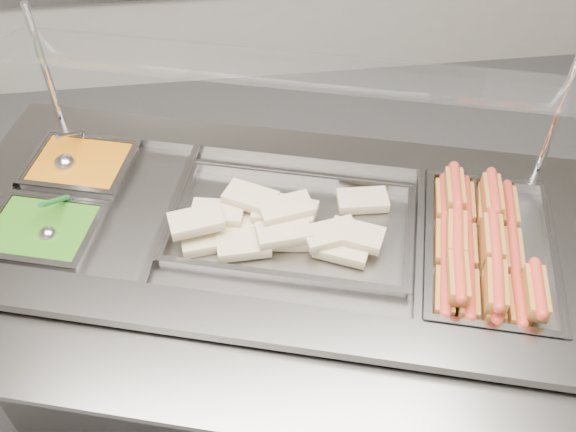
{
  "coord_description": "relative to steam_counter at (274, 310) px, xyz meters",
  "views": [
    {
      "loc": [
        -0.18,
        -1.02,
        2.37
      ],
      "look_at": [
        -0.02,
        0.31,
        0.97
      ],
      "focal_mm": 40.0,
      "sensor_mm": 36.0,
      "label": 1
    }
  ],
  "objects": [
    {
      "name": "serving_spoon",
      "position": [
        -0.67,
        0.03,
        0.48
      ],
      "size": [
        0.08,
        0.18,
        0.15
      ],
      "color": "silver",
      "rests_on": "pan_peas"
    },
    {
      "name": "steam_counter",
      "position": [
        0.0,
        0.0,
        0.0
      ],
      "size": [
        2.14,
        1.4,
        0.95
      ],
      "color": "slate",
      "rests_on": "ground"
    },
    {
      "name": "sneeze_guard",
      "position": [
        0.06,
        0.22,
        0.86
      ],
      "size": [
        1.75,
        0.78,
        0.46
      ],
      "color": "silver",
      "rests_on": "steam_counter"
    },
    {
      "name": "pan_beans",
      "position": [
        -0.61,
        0.34,
        0.43
      ],
      "size": [
        0.37,
        0.33,
        0.11
      ],
      "color": "gray",
      "rests_on": "steam_counter"
    },
    {
      "name": "hotdogs_in_buns",
      "position": [
        0.6,
        -0.19,
        0.48
      ],
      "size": [
        0.39,
        0.6,
        0.12
      ],
      "color": "#A96023",
      "rests_on": "pan_hotdogs"
    },
    {
      "name": "ladle",
      "position": [
        -0.65,
        0.33,
        0.48
      ],
      "size": [
        0.09,
        0.2,
        0.16
      ],
      "color": "silver",
      "rests_on": "pan_beans"
    },
    {
      "name": "tray_rail",
      "position": [
        -0.15,
        -0.52,
        0.42
      ],
      "size": [
        1.89,
        0.89,
        0.05
      ],
      "color": "slate",
      "rests_on": "steam_counter"
    },
    {
      "name": "tortilla_wraps",
      "position": [
        0.02,
        -0.04,
        0.49
      ],
      "size": [
        0.69,
        0.34,
        0.1
      ],
      "color": "tan",
      "rests_on": "pan_wraps"
    },
    {
      "name": "pan_wraps",
      "position": [
        0.06,
        -0.02,
        0.45
      ],
      "size": [
        0.8,
        0.61,
        0.07
      ],
      "color": "gray",
      "rests_on": "steam_counter"
    },
    {
      "name": "pan_peas",
      "position": [
        -0.69,
        0.04,
        0.43
      ],
      "size": [
        0.37,
        0.33,
        0.11
      ],
      "color": "gray",
      "rests_on": "steam_counter"
    },
    {
      "name": "pan_hotdogs",
      "position": [
        0.63,
        -0.19,
        0.43
      ],
      "size": [
        0.51,
        0.66,
        0.11
      ],
      "color": "gray",
      "rests_on": "steam_counter"
    }
  ]
}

